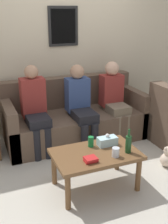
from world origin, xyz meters
name	(u,v)px	position (x,y,z in m)	size (l,w,h in m)	color
ground_plane	(88,152)	(0.00, 0.00, 0.00)	(16.00, 16.00, 0.00)	beige
wall_back	(63,52)	(0.00, 1.05, 1.30)	(9.00, 0.08, 2.60)	beige
couch_main	(74,119)	(0.00, 0.56, 0.32)	(2.17, 0.94, 0.93)	brown
coffee_table	(96,158)	(-0.25, -0.81, 0.38)	(0.96, 0.61, 0.45)	brown
wine_bottle	(128,144)	(0.08, -0.94, 0.56)	(0.07, 0.07, 0.28)	#19421E
drinking_glass	(116,152)	(-0.09, -0.97, 0.50)	(0.08, 0.08, 0.10)	silver
book_stack	(91,159)	(-0.38, -0.97, 0.47)	(0.14, 0.12, 0.05)	red
soda_can	(91,142)	(-0.25, -0.65, 0.51)	(0.07, 0.07, 0.12)	#197A38
tissue_box	(107,141)	(-0.05, -0.69, 0.50)	(0.23, 0.12, 0.15)	silver
person_left	(35,106)	(-0.65, 0.38, 0.66)	(0.34, 0.60, 1.23)	black
person_middle	(80,103)	(0.02, 0.33, 0.65)	(0.34, 0.64, 1.20)	black
person_right	(114,97)	(0.61, 0.38, 0.66)	(0.34, 0.57, 1.20)	#756651
teddy_bear	(167,158)	(0.81, -0.75, 0.12)	(0.18, 0.18, 0.29)	beige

